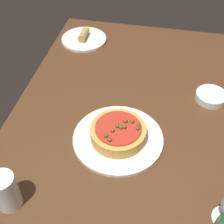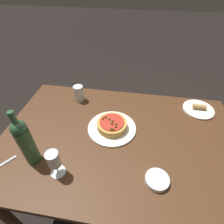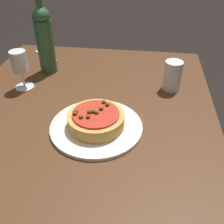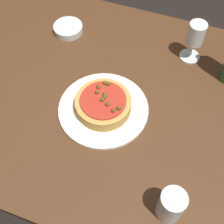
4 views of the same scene
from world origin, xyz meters
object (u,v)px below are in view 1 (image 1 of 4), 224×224
object	(u,v)px
pizza	(118,132)
side_plate	(84,39)
dinner_plate	(118,138)
side_bowl	(211,96)
dining_table	(137,147)
water_cup	(6,191)

from	to	relation	value
pizza	side_plate	world-z (taller)	pizza
dinner_plate	side_bowl	size ratio (longest dim) A/B	2.61
pizza	side_bowl	distance (m)	0.40
dining_table	side_bowl	world-z (taller)	side_bowl
side_plate	dining_table	bearing A→B (deg)	32.83
pizza	side_plate	size ratio (longest dim) A/B	0.87
pizza	water_cup	xyz separation A→B (m)	(0.28, -0.25, 0.02)
dinner_plate	water_cup	size ratio (longest dim) A/B	2.53
dining_table	dinner_plate	bearing A→B (deg)	-50.27
dinner_plate	side_plate	xyz separation A→B (m)	(-0.57, -0.27, 0.00)
dinner_plate	pizza	bearing A→B (deg)	72.66
side_bowl	side_plate	distance (m)	0.65
side_bowl	side_plate	bearing A→B (deg)	-117.70
pizza	water_cup	bearing A→B (deg)	-41.40
dining_table	side_plate	bearing A→B (deg)	-147.17
dining_table	pizza	xyz separation A→B (m)	(0.05, -0.06, 0.12)
side_bowl	side_plate	xyz separation A→B (m)	(-0.30, -0.57, -0.00)
dinner_plate	side_bowl	xyz separation A→B (m)	(-0.27, 0.30, 0.01)
dinner_plate	pizza	distance (m)	0.03
pizza	side_plate	xyz separation A→B (m)	(-0.57, -0.27, -0.03)
dining_table	side_plate	size ratio (longest dim) A/B	6.71
dining_table	water_cup	world-z (taller)	water_cup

